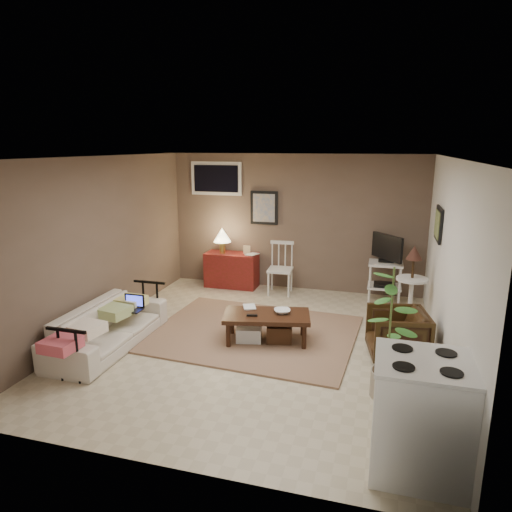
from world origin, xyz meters
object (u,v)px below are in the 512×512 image
(sofa, at_px, (108,320))
(side_table, at_px, (412,277))
(spindle_chair, at_px, (280,270))
(armchair, at_px, (397,332))
(stove, at_px, (420,416))
(tv_stand, at_px, (386,267))
(coffee_table, at_px, (266,326))
(red_console, at_px, (231,267))
(potted_plant, at_px, (390,329))

(sofa, relative_size, side_table, 1.58)
(sofa, bearing_deg, spindle_chair, -30.91)
(armchair, xyz_separation_m, stove, (0.13, -2.00, 0.14))
(side_table, bearing_deg, tv_stand, 111.14)
(stove, bearing_deg, side_table, 88.71)
(sofa, xyz_separation_m, tv_stand, (3.40, 2.74, 0.24))
(stove, bearing_deg, armchair, 93.62)
(coffee_table, height_order, spindle_chair, spindle_chair)
(red_console, bearing_deg, coffee_table, -60.67)
(sofa, bearing_deg, side_table, -64.36)
(red_console, distance_m, spindle_chair, 0.97)
(sofa, distance_m, stove, 3.93)
(spindle_chair, distance_m, stove, 4.57)
(red_console, height_order, tv_stand, tv_stand)
(coffee_table, distance_m, stove, 2.70)
(sofa, relative_size, spindle_chair, 2.06)
(spindle_chair, distance_m, tv_stand, 1.77)
(sofa, relative_size, stove, 1.93)
(armchair, distance_m, stove, 2.01)
(coffee_table, relative_size, stove, 1.25)
(tv_stand, distance_m, potted_plant, 3.02)
(armchair, bearing_deg, potted_plant, -17.98)
(coffee_table, bearing_deg, tv_stand, 54.33)
(coffee_table, relative_size, tv_stand, 1.06)
(sofa, xyz_separation_m, side_table, (3.76, 1.80, 0.37))
(red_console, relative_size, armchair, 1.60)
(spindle_chair, bearing_deg, coffee_table, -82.31)
(stove, bearing_deg, sofa, 159.94)
(coffee_table, xyz_separation_m, tv_stand, (1.48, 2.06, 0.37))
(coffee_table, distance_m, red_console, 2.53)
(coffee_table, bearing_deg, red_console, 119.33)
(potted_plant, bearing_deg, armchair, 82.84)
(armchair, bearing_deg, sofa, -90.50)
(tv_stand, relative_size, side_table, 0.96)
(spindle_chair, relative_size, armchair, 1.33)
(coffee_table, height_order, sofa, sofa)
(armchair, bearing_deg, stove, -7.20)
(tv_stand, bearing_deg, coffee_table, -125.67)
(side_table, distance_m, potted_plant, 2.11)
(coffee_table, bearing_deg, stove, -48.79)
(tv_stand, relative_size, potted_plant, 0.81)
(stove, bearing_deg, coffee_table, 131.21)
(sofa, relative_size, tv_stand, 1.64)
(side_table, relative_size, stove, 1.22)
(sofa, distance_m, armchair, 3.62)
(red_console, bearing_deg, sofa, -103.29)
(red_console, height_order, spindle_chair, red_console)
(coffee_table, xyz_separation_m, spindle_chair, (-0.28, 2.07, 0.19))
(stove, bearing_deg, red_console, 125.45)
(spindle_chair, bearing_deg, armchair, -47.40)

